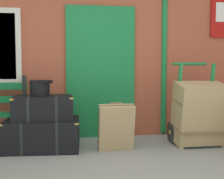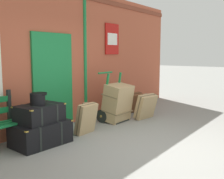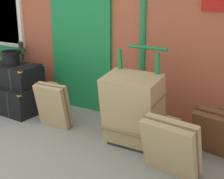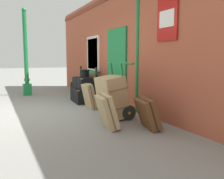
{
  "view_description": "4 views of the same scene",
  "coord_description": "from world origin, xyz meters",
  "px_view_note": "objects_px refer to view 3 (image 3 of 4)",
  "views": [
    {
      "loc": [
        -0.55,
        -2.53,
        1.17
      ],
      "look_at": [
        0.1,
        1.69,
        0.83
      ],
      "focal_mm": 49.79,
      "sensor_mm": 36.0,
      "label": 1
    },
    {
      "loc": [
        -3.95,
        -2.11,
        1.67
      ],
      "look_at": [
        1.16,
        1.67,
        0.81
      ],
      "focal_mm": 43.5,
      "sensor_mm": 36.0,
      "label": 2
    },
    {
      "loc": [
        3.05,
        -1.75,
        1.92
      ],
      "look_at": [
        1.05,
        1.65,
        0.68
      ],
      "focal_mm": 52.8,
      "sensor_mm": 36.0,
      "label": 3
    },
    {
      "loc": [
        6.12,
        -0.63,
        1.29
      ],
      "look_at": [
        1.02,
        1.81,
        0.58
      ],
      "focal_mm": 39.69,
      "sensor_mm": 36.0,
      "label": 4
    }
  ],
  "objects_px": {
    "large_brown_trunk": "(133,110)",
    "steamer_trunk_middle": "(14,75)",
    "steamer_trunk_base": "(15,97)",
    "suitcase_olive": "(171,147)",
    "porters_trolley": "(139,120)",
    "round_hatbox": "(11,57)",
    "suitcase_charcoal": "(221,134)",
    "suitcase_brown": "(53,105)"
  },
  "relations": [
    {
      "from": "steamer_trunk_middle",
      "to": "round_hatbox",
      "type": "xyz_separation_m",
      "value": [
        -0.03,
        -0.0,
        0.28
      ]
    },
    {
      "from": "steamer_trunk_base",
      "to": "porters_trolley",
      "type": "height_order",
      "value": "porters_trolley"
    },
    {
      "from": "suitcase_olive",
      "to": "round_hatbox",
      "type": "bearing_deg",
      "value": 168.57
    },
    {
      "from": "steamer_trunk_base",
      "to": "suitcase_brown",
      "type": "distance_m",
      "value": 1.03
    },
    {
      "from": "steamer_trunk_middle",
      "to": "suitcase_brown",
      "type": "bearing_deg",
      "value": -13.89
    },
    {
      "from": "steamer_trunk_base",
      "to": "large_brown_trunk",
      "type": "bearing_deg",
      "value": -3.79
    },
    {
      "from": "suitcase_charcoal",
      "to": "steamer_trunk_base",
      "type": "bearing_deg",
      "value": -178.34
    },
    {
      "from": "large_brown_trunk",
      "to": "suitcase_charcoal",
      "type": "xyz_separation_m",
      "value": [
        1.02,
        0.24,
        -0.18
      ]
    },
    {
      "from": "suitcase_olive",
      "to": "large_brown_trunk",
      "type": "bearing_deg",
      "value": 147.6
    },
    {
      "from": "steamer_trunk_base",
      "to": "suitcase_olive",
      "type": "relative_size",
      "value": 1.63
    },
    {
      "from": "steamer_trunk_middle",
      "to": "round_hatbox",
      "type": "distance_m",
      "value": 0.29
    },
    {
      "from": "steamer_trunk_middle",
      "to": "round_hatbox",
      "type": "bearing_deg",
      "value": -173.77
    },
    {
      "from": "large_brown_trunk",
      "to": "suitcase_brown",
      "type": "height_order",
      "value": "large_brown_trunk"
    },
    {
      "from": "large_brown_trunk",
      "to": "suitcase_brown",
      "type": "relative_size",
      "value": 1.42
    },
    {
      "from": "steamer_trunk_base",
      "to": "steamer_trunk_middle",
      "type": "distance_m",
      "value": 0.37
    },
    {
      "from": "suitcase_olive",
      "to": "suitcase_charcoal",
      "type": "bearing_deg",
      "value": 61.0
    },
    {
      "from": "porters_trolley",
      "to": "suitcase_olive",
      "type": "bearing_deg",
      "value": -41.86
    },
    {
      "from": "steamer_trunk_middle",
      "to": "porters_trolley",
      "type": "xyz_separation_m",
      "value": [
        2.21,
        0.0,
        -0.31
      ]
    },
    {
      "from": "round_hatbox",
      "to": "suitcase_olive",
      "type": "xyz_separation_m",
      "value": [
        2.9,
        -0.59,
        -0.55
      ]
    },
    {
      "from": "porters_trolley",
      "to": "suitcase_brown",
      "type": "xyz_separation_m",
      "value": [
        -1.22,
        -0.24,
        0.05
      ]
    },
    {
      "from": "round_hatbox",
      "to": "large_brown_trunk",
      "type": "height_order",
      "value": "round_hatbox"
    },
    {
      "from": "round_hatbox",
      "to": "large_brown_trunk",
      "type": "xyz_separation_m",
      "value": [
        2.24,
        -0.17,
        -0.4
      ]
    },
    {
      "from": "steamer_trunk_base",
      "to": "porters_trolley",
      "type": "bearing_deg",
      "value": 0.65
    },
    {
      "from": "porters_trolley",
      "to": "large_brown_trunk",
      "type": "xyz_separation_m",
      "value": [
        -0.0,
        -0.17,
        0.2
      ]
    },
    {
      "from": "large_brown_trunk",
      "to": "suitcase_olive",
      "type": "distance_m",
      "value": 0.79
    },
    {
      "from": "steamer_trunk_base",
      "to": "porters_trolley",
      "type": "distance_m",
      "value": 2.22
    },
    {
      "from": "suitcase_olive",
      "to": "steamer_trunk_base",
      "type": "bearing_deg",
      "value": 168.89
    },
    {
      "from": "porters_trolley",
      "to": "round_hatbox",
      "type": "bearing_deg",
      "value": -179.9
    },
    {
      "from": "round_hatbox",
      "to": "suitcase_charcoal",
      "type": "relative_size",
      "value": 0.47
    },
    {
      "from": "steamer_trunk_base",
      "to": "steamer_trunk_middle",
      "type": "xyz_separation_m",
      "value": [
        0.01,
        0.02,
        0.37
      ]
    },
    {
      "from": "steamer_trunk_base",
      "to": "steamer_trunk_middle",
      "type": "height_order",
      "value": "steamer_trunk_middle"
    },
    {
      "from": "round_hatbox",
      "to": "suitcase_olive",
      "type": "distance_m",
      "value": 3.0
    },
    {
      "from": "steamer_trunk_base",
      "to": "large_brown_trunk",
      "type": "relative_size",
      "value": 1.12
    },
    {
      "from": "round_hatbox",
      "to": "suitcase_charcoal",
      "type": "height_order",
      "value": "round_hatbox"
    },
    {
      "from": "large_brown_trunk",
      "to": "steamer_trunk_base",
      "type": "bearing_deg",
      "value": 176.21
    },
    {
      "from": "steamer_trunk_middle",
      "to": "porters_trolley",
      "type": "distance_m",
      "value": 2.23
    },
    {
      "from": "large_brown_trunk",
      "to": "suitcase_charcoal",
      "type": "bearing_deg",
      "value": 13.24
    },
    {
      "from": "large_brown_trunk",
      "to": "steamer_trunk_middle",
      "type": "bearing_deg",
      "value": 175.55
    },
    {
      "from": "steamer_trunk_base",
      "to": "suitcase_olive",
      "type": "height_order",
      "value": "suitcase_olive"
    },
    {
      "from": "steamer_trunk_base",
      "to": "suitcase_brown",
      "type": "relative_size",
      "value": 1.59
    },
    {
      "from": "porters_trolley",
      "to": "suitcase_charcoal",
      "type": "height_order",
      "value": "porters_trolley"
    },
    {
      "from": "steamer_trunk_base",
      "to": "suitcase_charcoal",
      "type": "bearing_deg",
      "value": 1.66
    }
  ]
}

